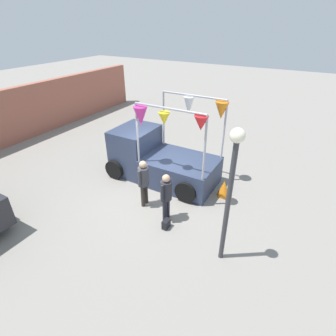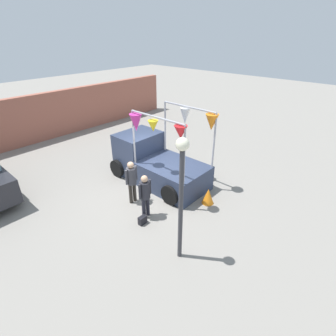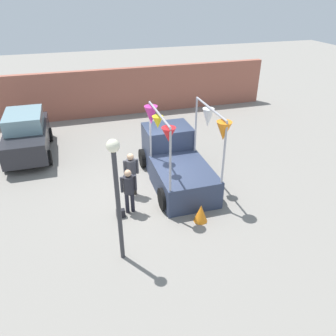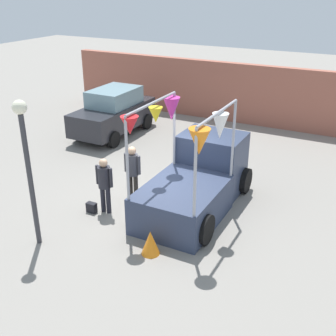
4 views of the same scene
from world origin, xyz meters
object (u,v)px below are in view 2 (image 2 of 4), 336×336
object	(u,v)px
person_vendor	(132,178)
vendor_truck	(154,160)
folded_kite_bundle_tangerine	(208,196)
handbag	(143,220)
street_lamp	(181,184)
person_customer	(145,193)

from	to	relation	value
person_vendor	vendor_truck	bearing A→B (deg)	19.18
folded_kite_bundle_tangerine	person_vendor	bearing A→B (deg)	130.17
handbag	person_vendor	bearing A→B (deg)	62.24
street_lamp	folded_kite_bundle_tangerine	xyz separation A→B (m)	(2.65, 0.86, -2.06)
street_lamp	handbag	bearing A→B (deg)	82.19
vendor_truck	handbag	size ratio (longest dim) A/B	14.45
vendor_truck	street_lamp	world-z (taller)	street_lamp
person_vendor	handbag	distance (m)	1.58
person_customer	street_lamp	bearing A→B (deg)	-106.67
street_lamp	folded_kite_bundle_tangerine	bearing A→B (deg)	18.04
handbag	folded_kite_bundle_tangerine	size ratio (longest dim) A/B	0.47
person_vendor	handbag	size ratio (longest dim) A/B	5.86
person_customer	handbag	world-z (taller)	person_customer
handbag	folded_kite_bundle_tangerine	bearing A→B (deg)	-21.04
person_customer	person_vendor	size ratio (longest dim) A/B	0.97
vendor_truck	street_lamp	size ratio (longest dim) A/B	1.13
person_vendor	street_lamp	size ratio (longest dim) A/B	0.46
vendor_truck	handbag	xyz separation A→B (m)	(-2.40, -1.80, -0.71)
handbag	folded_kite_bundle_tangerine	distance (m)	2.58
person_customer	handbag	xyz separation A→B (m)	(-0.35, -0.20, -0.81)
person_vendor	handbag	world-z (taller)	person_vendor
street_lamp	folded_kite_bundle_tangerine	size ratio (longest dim) A/B	5.95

